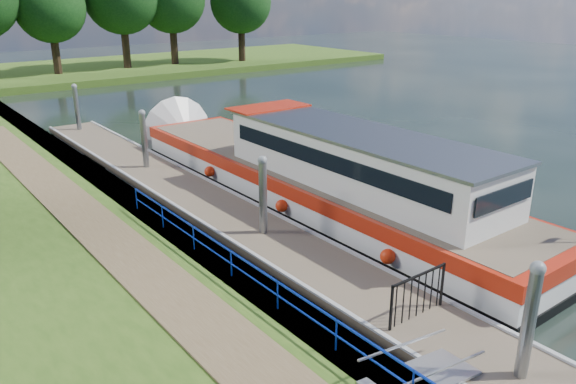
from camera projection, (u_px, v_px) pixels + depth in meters
ground at (496, 379)px, 11.80m from camera, size 160.00×160.00×0.00m
bank_edge at (111, 194)px, 21.43m from camera, size 1.10×90.00×0.78m
far_bank at (116, 68)px, 57.46m from camera, size 60.00×18.00×0.60m
footpath at (139, 265)px, 15.00m from camera, size 1.60×40.00×0.05m
blue_fence at (305, 307)px, 12.03m from camera, size 0.04×18.04×0.72m
pontoon at (196, 200)px, 21.46m from camera, size 2.50×30.00×0.56m
mooring_piles at (195, 172)px, 21.09m from camera, size 0.30×27.30×3.55m
gangway at (422, 377)px, 10.90m from camera, size 2.58×1.00×0.92m
gate_panel at (418, 289)px, 13.06m from camera, size 1.85×0.05×1.15m
barge at (304, 173)px, 21.66m from camera, size 4.36×21.15×4.78m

